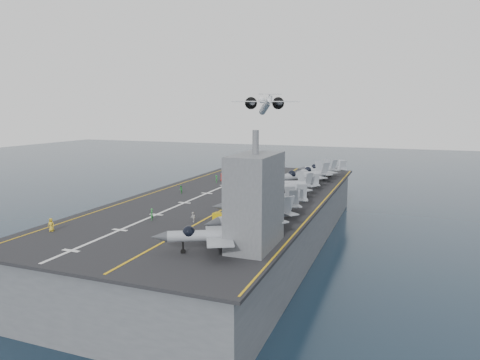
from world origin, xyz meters
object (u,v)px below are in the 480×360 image
(tow_cart_a, at_px, (219,217))
(island_superstructure, at_px, (255,189))
(fighter_jet_0, at_px, (213,234))
(transport_plane, at_px, (266,106))

(tow_cart_a, bearing_deg, island_superstructure, -47.55)
(fighter_jet_0, bearing_deg, transport_plane, 103.30)
(tow_cart_a, height_order, transport_plane, transport_plane)
(fighter_jet_0, relative_size, tow_cart_a, 7.48)
(tow_cart_a, distance_m, transport_plane, 76.56)
(transport_plane, bearing_deg, fighter_jet_0, -76.70)
(fighter_jet_0, height_order, tow_cart_a, fighter_jet_0)
(island_superstructure, distance_m, fighter_jet_0, 7.79)
(island_superstructure, height_order, transport_plane, transport_plane)
(fighter_jet_0, bearing_deg, tow_cart_a, 110.67)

